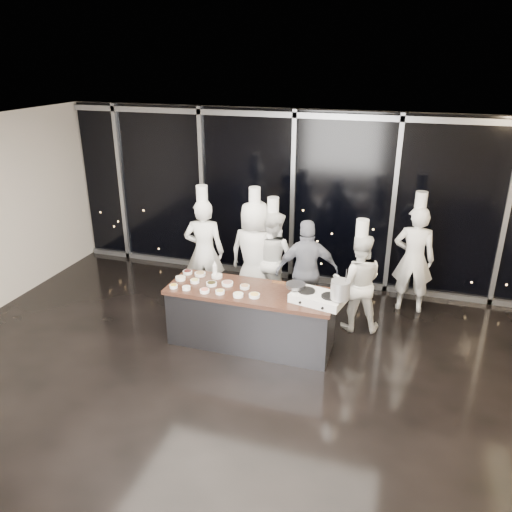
{
  "coord_description": "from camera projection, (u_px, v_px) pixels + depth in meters",
  "views": [
    {
      "loc": [
        2.04,
        -5.3,
        4.09
      ],
      "look_at": [
        -0.02,
        1.2,
        1.31
      ],
      "focal_mm": 35.0,
      "sensor_mm": 36.0,
      "label": 1
    }
  ],
  "objects": [
    {
      "name": "chef_center",
      "position": [
        272.0,
        258.0,
        8.5
      ],
      "size": [
        0.99,
        0.89,
        1.92
      ],
      "rotation": [
        0.0,
        0.0,
        2.78
      ],
      "color": "white",
      "rests_on": "ground"
    },
    {
      "name": "chef_far_left",
      "position": [
        204.0,
        251.0,
        8.53
      ],
      "size": [
        0.76,
        0.58,
        2.1
      ],
      "rotation": [
        0.0,
        0.0,
        3.36
      ],
      "color": "white",
      "rests_on": "ground"
    },
    {
      "name": "ground",
      "position": [
        231.0,
        377.0,
        6.79
      ],
      "size": [
        9.0,
        9.0,
        0.0
      ],
      "primitive_type": "plane",
      "color": "black",
      "rests_on": "ground"
    },
    {
      "name": "room_shell",
      "position": [
        241.0,
        221.0,
        5.89
      ],
      "size": [
        9.02,
        7.02,
        3.21
      ],
      "color": "beige",
      "rests_on": "ground"
    },
    {
      "name": "guest",
      "position": [
        307.0,
        271.0,
        7.96
      ],
      "size": [
        1.09,
        0.72,
        1.71
      ],
      "rotation": [
        0.0,
        0.0,
        3.47
      ],
      "color": "#121B33",
      "rests_on": "ground"
    },
    {
      "name": "window_wall",
      "position": [
        293.0,
        198.0,
        9.22
      ],
      "size": [
        8.9,
        0.11,
        3.2
      ],
      "color": "black",
      "rests_on": "ground"
    },
    {
      "name": "stove",
      "position": [
        318.0,
        298.0,
        6.87
      ],
      "size": [
        0.79,
        0.58,
        0.14
      ],
      "rotation": [
        0.0,
        0.0,
        -0.21
      ],
      "color": "silver",
      "rests_on": "demo_counter"
    },
    {
      "name": "squeeze_bottle",
      "position": [
        215.0,
        269.0,
        7.62
      ],
      "size": [
        0.07,
        0.07,
        0.26
      ],
      "color": "silver",
      "rests_on": "demo_counter"
    },
    {
      "name": "stock_pot",
      "position": [
        340.0,
        290.0,
        6.64
      ],
      "size": [
        0.31,
        0.31,
        0.26
      ],
      "primitive_type": "cylinder",
      "rotation": [
        0.0,
        0.0,
        -0.21
      ],
      "color": "silver",
      "rests_on": "stove"
    },
    {
      "name": "chef_right",
      "position": [
        358.0,
        282.0,
        7.72
      ],
      "size": [
        0.87,
        0.74,
        1.82
      ],
      "rotation": [
        0.0,
        0.0,
        3.33
      ],
      "color": "white",
      "rests_on": "ground"
    },
    {
      "name": "demo_counter",
      "position": [
        251.0,
        317.0,
        7.41
      ],
      "size": [
        2.46,
        0.86,
        0.9
      ],
      "color": "#39393E",
      "rests_on": "ground"
    },
    {
      "name": "chef_left",
      "position": [
        255.0,
        254.0,
        8.44
      ],
      "size": [
        0.97,
        0.69,
        2.09
      ],
      "rotation": [
        0.0,
        0.0,
        3.02
      ],
      "color": "white",
      "rests_on": "ground"
    },
    {
      "name": "chef_side",
      "position": [
        414.0,
        258.0,
        8.26
      ],
      "size": [
        0.68,
        0.45,
        2.07
      ],
      "rotation": [
        0.0,
        0.0,
        3.15
      ],
      "color": "white",
      "rests_on": "ground"
    },
    {
      "name": "frying_pan",
      "position": [
        295.0,
        285.0,
        7.01
      ],
      "size": [
        0.51,
        0.33,
        0.05
      ],
      "rotation": [
        0.0,
        0.0,
        -0.21
      ],
      "color": "slate",
      "rests_on": "stove"
    },
    {
      "name": "prep_bowls",
      "position": [
        212.0,
        284.0,
        7.38
      ],
      "size": [
        1.4,
        0.68,
        0.05
      ],
      "color": "white",
      "rests_on": "demo_counter"
    }
  ]
}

